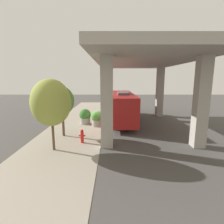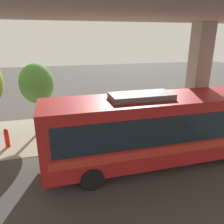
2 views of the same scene
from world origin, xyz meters
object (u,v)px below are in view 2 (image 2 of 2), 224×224
(planter_middle, at_px, (98,129))
(street_tree_far, at_px, (36,84))
(planter_front, at_px, (108,119))
(bus, at_px, (162,126))
(fire_hydrant, at_px, (7,138))

(planter_middle, distance_m, street_tree_far, 4.97)
(planter_front, bearing_deg, planter_middle, -34.12)
(planter_middle, bearing_deg, bus, 40.63)
(planter_middle, bearing_deg, fire_hydrant, -98.56)
(fire_hydrant, relative_size, planter_front, 0.65)
(bus, bearing_deg, street_tree_far, -134.18)
(bus, distance_m, fire_hydrant, 8.69)
(fire_hydrant, bearing_deg, bus, 64.12)
(bus, height_order, street_tree_far, street_tree_far)
(fire_hydrant, relative_size, street_tree_far, 0.25)
(fire_hydrant, distance_m, planter_middle, 5.24)
(bus, xyz_separation_m, planter_front, (-4.41, -1.56, -1.11))
(fire_hydrant, bearing_deg, planter_front, 96.18)
(bus, distance_m, planter_middle, 4.06)
(bus, xyz_separation_m, planter_middle, (-2.96, -2.54, -1.12))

